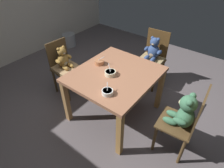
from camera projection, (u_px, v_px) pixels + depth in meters
ground_plane at (115, 113)px, 2.82m from camera, size 5.20×5.20×0.04m
dining_table at (115, 79)px, 2.43m from camera, size 1.07×0.96×0.71m
teddy_chair_far_center at (65, 64)px, 2.89m from camera, size 0.40×0.42×0.86m
teddy_chair_near_right at (152, 55)px, 3.07m from camera, size 0.43×0.42×0.90m
teddy_chair_near_front at (184, 116)px, 1.99m from camera, size 0.41×0.40×0.94m
porridge_bowl_white_near_left at (107, 92)px, 2.04m from camera, size 0.13×0.13×0.11m
porridge_bowl_terracotta_far_center at (99, 62)px, 2.52m from camera, size 0.12×0.12×0.12m
porridge_bowl_cream_center at (110, 73)px, 2.32m from camera, size 0.14×0.14×0.12m
metal_pail at (69, 40)px, 4.42m from camera, size 0.29×0.29×0.29m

